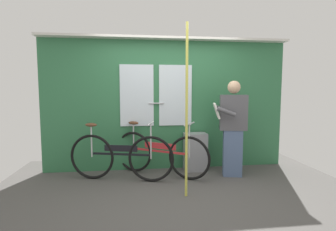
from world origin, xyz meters
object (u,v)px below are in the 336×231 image
object	(u,v)px
bicycle_near_door	(160,153)
handrail_pole	(187,112)
bicycle_leaning_behind	(121,156)
trash_bin_by_wall	(195,152)
passenger_reading_newspaper	(232,126)

from	to	relation	value
bicycle_near_door	handrail_pole	size ratio (longest dim) A/B	0.65
bicycle_leaning_behind	trash_bin_by_wall	distance (m)	1.37
passenger_reading_newspaper	trash_bin_by_wall	distance (m)	0.84
passenger_reading_newspaper	bicycle_near_door	bearing A→B (deg)	5.01
bicycle_near_door	passenger_reading_newspaper	xyz separation A→B (m)	(1.22, -0.18, 0.47)
bicycle_near_door	trash_bin_by_wall	bearing A→B (deg)	49.37
passenger_reading_newspaper	trash_bin_by_wall	world-z (taller)	passenger_reading_newspaper
bicycle_near_door	bicycle_leaning_behind	xyz separation A→B (m)	(-0.65, -0.17, 0.01)
bicycle_near_door	bicycle_leaning_behind	world-z (taller)	bicycle_leaning_behind
bicycle_near_door	trash_bin_by_wall	distance (m)	0.70
handrail_pole	passenger_reading_newspaper	bearing A→B (deg)	38.70
bicycle_near_door	handrail_pole	world-z (taller)	handrail_pole
bicycle_leaning_behind	handrail_pole	size ratio (longest dim) A/B	0.71
bicycle_near_door	handrail_pole	xyz separation A→B (m)	(0.28, -0.93, 0.79)
bicycle_near_door	trash_bin_by_wall	size ratio (longest dim) A/B	2.23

